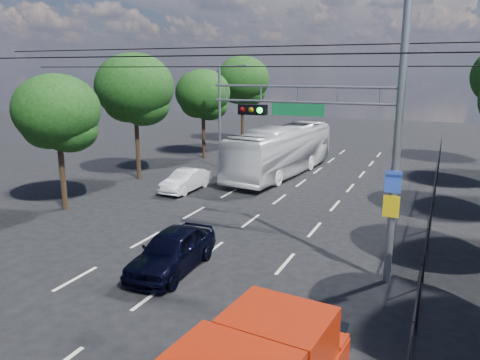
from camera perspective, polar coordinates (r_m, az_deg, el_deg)
The scene contains 12 objects.
lane_markings at distance 23.36m, azimuth 3.22°, elevation -3.57°, with size 6.12×38.00×0.01m.
signal_mast at distance 15.22m, azimuth 14.21°, elevation 7.08°, with size 6.43×0.39×9.50m.
streetlight_left at distance 32.34m, azimuth -2.22°, elevation 8.29°, with size 2.09×0.22×7.08m.
utility_wires at distance 17.61m, azimuth -2.64°, elevation 14.76°, with size 22.00×5.04×0.74m.
fence_right at distance 19.96m, azimuth 22.20°, elevation -4.46°, with size 0.06×34.03×2.00m.
tree_left_b at distance 24.12m, azimuth -21.31°, elevation 7.19°, with size 4.08×4.08×6.63m.
tree_left_c at distance 29.77m, azimuth -12.65°, elevation 10.35°, with size 4.80×4.80×7.80m.
tree_left_d at distance 36.36m, azimuth -4.50°, elevation 10.05°, with size 4.20×4.20×6.83m.
tree_left_e at distance 43.60m, azimuth 0.34°, elevation 11.70°, with size 4.92×4.92×7.99m.
navy_hatchback at distance 16.42m, azimuth -8.28°, elevation -8.48°, with size 1.72×4.28×1.46m, color black.
white_bus at distance 30.80m, azimuth 5.02°, elevation 3.59°, with size 2.68×11.46×3.19m, color silver.
white_van at distance 26.85m, azimuth -6.63°, elevation -0.05°, with size 1.30×3.72×1.22m, color silver.
Camera 1 is at (7.84, -6.93, 6.80)m, focal length 35.00 mm.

